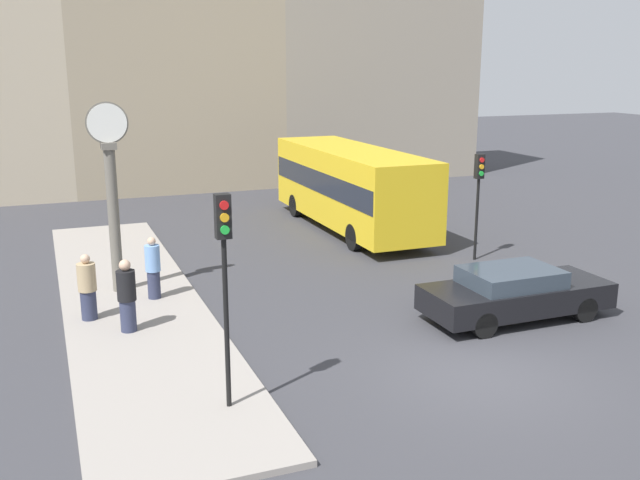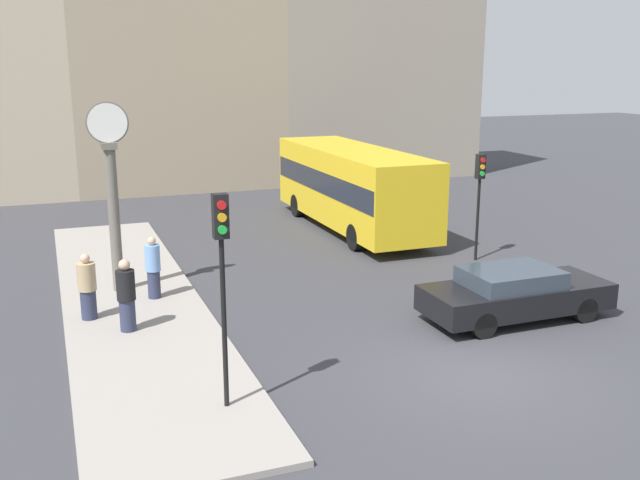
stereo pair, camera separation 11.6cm
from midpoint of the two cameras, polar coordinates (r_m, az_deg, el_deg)
ground_plane at (r=14.93m, az=12.47°, el=-10.37°), size 120.00×120.00×0.00m
sidewalk_corner at (r=19.30m, az=-15.07°, el=-4.68°), size 3.41×18.12×0.12m
building_row at (r=36.60m, az=-10.83°, el=16.91°), size 28.99×5.00×19.14m
sedan_car at (r=17.93m, az=15.15°, el=-4.08°), size 4.62×1.79×1.28m
bus_distant at (r=26.50m, az=2.35°, el=4.51°), size 2.59×9.40×3.02m
traffic_light_near at (r=12.19m, az=-7.94°, el=-1.40°), size 0.26×0.24×3.84m
traffic_light_far at (r=22.65m, az=12.43°, el=4.38°), size 0.26×0.24×3.36m
street_clock at (r=19.39m, az=-16.45°, el=3.40°), size 1.07×0.38×5.01m
pedestrian_blue_stripe at (r=18.90m, az=-13.38°, el=-2.21°), size 0.39×0.39×1.63m
pedestrian_tan_coat at (r=17.78m, az=-18.29°, el=-3.65°), size 0.43×0.43×1.60m
pedestrian_black_jacket at (r=16.73m, az=-15.39°, el=-4.36°), size 0.42×0.42×1.69m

